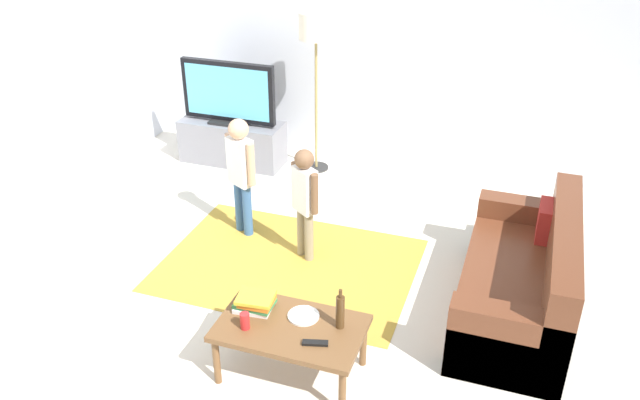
% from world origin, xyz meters
% --- Properties ---
extents(ground, '(7.80, 7.80, 0.00)m').
position_xyz_m(ground, '(0.00, 0.00, 0.00)').
color(ground, beige).
extents(wall_back, '(6.00, 0.12, 2.70)m').
position_xyz_m(wall_back, '(0.00, 3.00, 1.35)').
color(wall_back, silver).
rests_on(wall_back, ground).
extents(area_rug, '(2.20, 1.60, 0.01)m').
position_xyz_m(area_rug, '(-0.26, 0.50, 0.00)').
color(area_rug, '#B28C33').
rests_on(area_rug, ground).
extents(tv_stand, '(1.20, 0.44, 0.50)m').
position_xyz_m(tv_stand, '(-1.66, 2.30, 0.24)').
color(tv_stand, slate).
rests_on(tv_stand, ground).
extents(tv, '(1.10, 0.28, 0.71)m').
position_xyz_m(tv, '(-1.66, 2.28, 0.85)').
color(tv, black).
rests_on(tv, tv_stand).
extents(couch, '(0.80, 1.80, 0.86)m').
position_xyz_m(couch, '(1.75, 0.46, 0.29)').
color(couch, brown).
rests_on(couch, ground).
extents(floor_lamp, '(0.36, 0.36, 1.78)m').
position_xyz_m(floor_lamp, '(-0.68, 2.45, 1.54)').
color(floor_lamp, '#262626').
rests_on(floor_lamp, ground).
extents(child_near_tv, '(0.35, 0.24, 1.16)m').
position_xyz_m(child_near_tv, '(-0.87, 0.89, 0.70)').
color(child_near_tv, '#33598C').
rests_on(child_near_tv, ground).
extents(child_center, '(0.30, 0.23, 1.06)m').
position_xyz_m(child_center, '(-0.17, 0.67, 0.64)').
color(child_center, gray).
rests_on(child_center, ground).
extents(coffee_table, '(1.00, 0.60, 0.42)m').
position_xyz_m(coffee_table, '(0.26, -0.76, 0.37)').
color(coffee_table, brown).
rests_on(coffee_table, ground).
extents(book_stack, '(0.29, 0.24, 0.12)m').
position_xyz_m(book_stack, '(-0.04, -0.66, 0.48)').
color(book_stack, white).
rests_on(book_stack, coffee_table).
extents(bottle, '(0.06, 0.06, 0.31)m').
position_xyz_m(bottle, '(0.58, -0.66, 0.55)').
color(bottle, '#4C3319').
rests_on(bottle, coffee_table).
extents(tv_remote, '(0.18, 0.09, 0.02)m').
position_xyz_m(tv_remote, '(0.48, -0.88, 0.43)').
color(tv_remote, black).
rests_on(tv_remote, coffee_table).
extents(soda_can, '(0.07, 0.07, 0.12)m').
position_xyz_m(soda_can, '(-0.02, -0.88, 0.48)').
color(soda_can, red).
rests_on(soda_can, coffee_table).
extents(plate, '(0.22, 0.22, 0.02)m').
position_xyz_m(plate, '(0.31, -0.64, 0.43)').
color(plate, white).
rests_on(plate, coffee_table).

